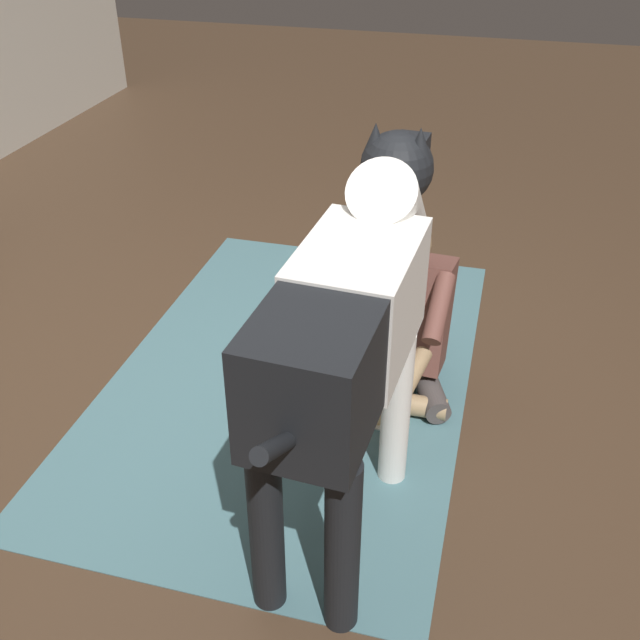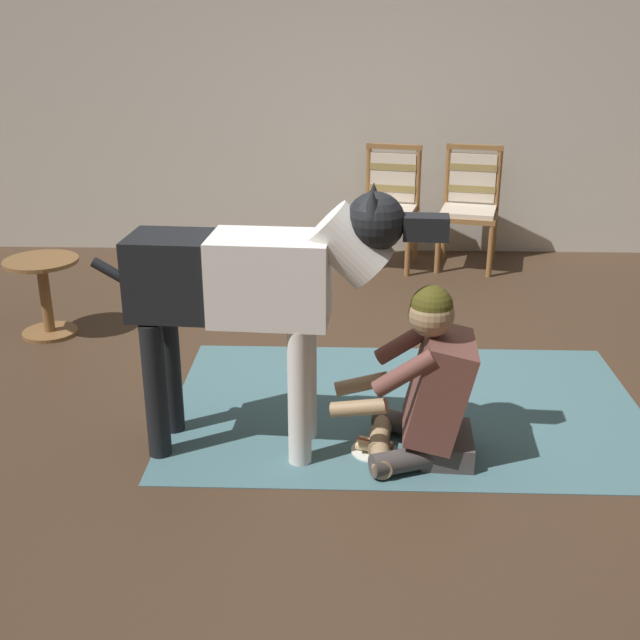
% 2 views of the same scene
% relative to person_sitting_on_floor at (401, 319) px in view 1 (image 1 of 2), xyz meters
% --- Properties ---
extents(ground_plane, '(15.57, 15.57, 0.00)m').
position_rel_person_sitting_on_floor_xyz_m(ground_plane, '(-0.31, 0.49, -0.35)').
color(ground_plane, '#402E1F').
extents(area_rug, '(2.50, 1.61, 0.01)m').
position_rel_person_sitting_on_floor_xyz_m(area_rug, '(-0.05, 0.48, -0.35)').
color(area_rug, '#456A71').
rests_on(area_rug, ground).
extents(person_sitting_on_floor, '(0.69, 0.58, 0.85)m').
position_rel_person_sitting_on_floor_xyz_m(person_sitting_on_floor, '(0.00, 0.00, 0.00)').
color(person_sitting_on_floor, '#463F3E').
rests_on(person_sitting_on_floor, ground).
extents(large_dog, '(1.61, 0.40, 1.29)m').
position_rel_person_sitting_on_floor_xyz_m(large_dog, '(-0.79, 0.05, 0.48)').
color(large_dog, silver).
rests_on(large_dog, ground).
extents(hot_dog_on_plate, '(0.23, 0.23, 0.06)m').
position_rel_person_sitting_on_floor_xyz_m(hot_dog_on_plate, '(-0.24, 0.02, -0.33)').
color(hot_dog_on_plate, silver).
rests_on(hot_dog_on_plate, ground).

